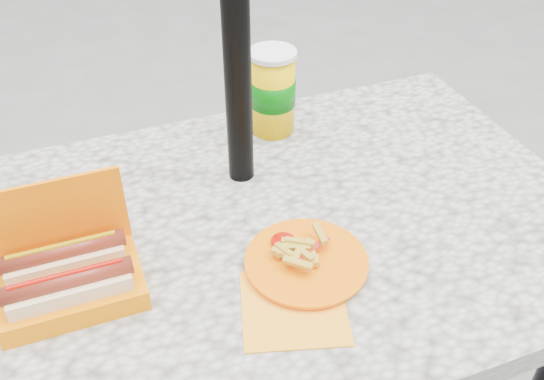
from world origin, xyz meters
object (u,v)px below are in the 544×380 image
object	(u,v)px
fries_plate	(304,263)
umbrella_pole	(235,5)
hotdog_box	(69,276)
soda_cup	(273,92)

from	to	relation	value
fries_plate	umbrella_pole	bearing A→B (deg)	92.80
fries_plate	hotdog_box	bearing A→B (deg)	167.87
hotdog_box	fries_plate	bearing A→B (deg)	-12.18
umbrella_pole	hotdog_box	distance (m)	0.51
umbrella_pole	hotdog_box	world-z (taller)	umbrella_pole
umbrella_pole	hotdog_box	size ratio (longest dim) A/B	9.99
hotdog_box	fries_plate	world-z (taller)	hotdog_box
fries_plate	soda_cup	world-z (taller)	soda_cup
hotdog_box	fries_plate	xyz separation A→B (m)	(0.37, -0.08, -0.03)
umbrella_pole	fries_plate	xyz separation A→B (m)	(0.01, -0.28, -0.34)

